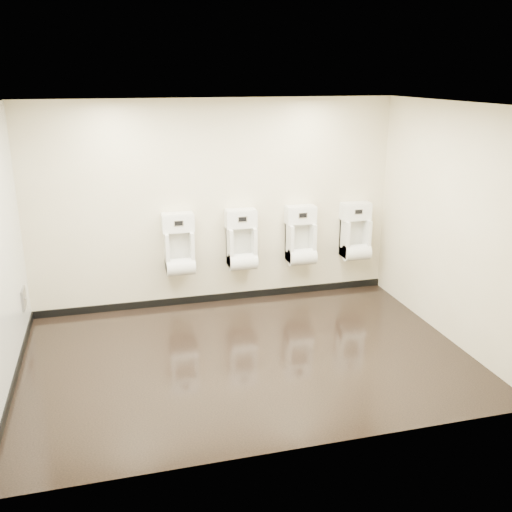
{
  "coord_description": "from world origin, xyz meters",
  "views": [
    {
      "loc": [
        -1.39,
        -5.7,
        3.1
      ],
      "look_at": [
        0.26,
        0.55,
        1.02
      ],
      "focal_mm": 40.0,
      "sensor_mm": 36.0,
      "label": 1
    }
  ],
  "objects": [
    {
      "name": "ground",
      "position": [
        0.0,
        0.0,
        0.0
      ],
      "size": [
        5.0,
        3.5,
        0.0
      ],
      "primitive_type": "cube",
      "color": "black",
      "rests_on": "ground"
    },
    {
      "name": "ceiling",
      "position": [
        0.0,
        0.0,
        2.8
      ],
      "size": [
        5.0,
        3.5,
        0.0
      ],
      "primitive_type": "cube",
      "color": "silver"
    },
    {
      "name": "back_wall",
      "position": [
        0.0,
        1.75,
        1.4
      ],
      "size": [
        5.0,
        0.02,
        2.8
      ],
      "primitive_type": "cube",
      "color": "beige",
      "rests_on": "ground"
    },
    {
      "name": "front_wall",
      "position": [
        0.0,
        -1.75,
        1.4
      ],
      "size": [
        5.0,
        0.02,
        2.8
      ],
      "primitive_type": "cube",
      "color": "beige",
      "rests_on": "ground"
    },
    {
      "name": "right_wall",
      "position": [
        2.5,
        0.0,
        1.4
      ],
      "size": [
        0.02,
        3.5,
        2.8
      ],
      "primitive_type": "cube",
      "color": "beige",
      "rests_on": "ground"
    },
    {
      "name": "skirting_back",
      "position": [
        0.0,
        1.74,
        0.05
      ],
      "size": [
        5.0,
        0.02,
        0.1
      ],
      "primitive_type": "cube",
      "color": "black",
      "rests_on": "ground"
    },
    {
      "name": "skirting_left",
      "position": [
        -2.49,
        0.0,
        0.05
      ],
      "size": [
        0.02,
        3.5,
        0.1
      ],
      "primitive_type": "cube",
      "color": "black",
      "rests_on": "ground"
    },
    {
      "name": "access_panel",
      "position": [
        -2.48,
        1.2,
        0.5
      ],
      "size": [
        0.04,
        0.25,
        0.25
      ],
      "color": "#9E9EA3",
      "rests_on": "left_wall"
    },
    {
      "name": "urinal_0",
      "position": [
        -0.53,
        1.61,
        0.85
      ],
      "size": [
        0.43,
        0.33,
        0.81
      ],
      "color": "white",
      "rests_on": "back_wall"
    },
    {
      "name": "urinal_1",
      "position": [
        0.33,
        1.61,
        0.85
      ],
      "size": [
        0.43,
        0.33,
        0.81
      ],
      "color": "white",
      "rests_on": "back_wall"
    },
    {
      "name": "urinal_2",
      "position": [
        1.19,
        1.61,
        0.85
      ],
      "size": [
        0.43,
        0.33,
        0.81
      ],
      "color": "white",
      "rests_on": "back_wall"
    },
    {
      "name": "urinal_3",
      "position": [
        2.02,
        1.61,
        0.85
      ],
      "size": [
        0.43,
        0.33,
        0.81
      ],
      "color": "white",
      "rests_on": "back_wall"
    }
  ]
}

